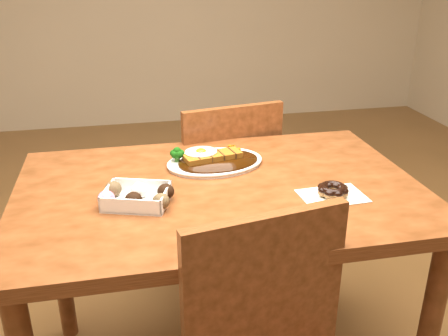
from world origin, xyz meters
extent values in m
cube|color=#4A260E|center=(0.00, 0.00, 0.73)|extent=(1.20, 0.80, 0.04)
cylinder|color=#4A260E|center=(-0.54, 0.34, 0.35)|extent=(0.06, 0.06, 0.71)
cylinder|color=#4A260E|center=(0.54, 0.34, 0.35)|extent=(0.06, 0.06, 0.71)
cube|color=#4A260E|center=(0.10, 0.60, 0.43)|extent=(0.49, 0.49, 0.04)
cylinder|color=#4A260E|center=(0.24, 0.80, 0.21)|extent=(0.04, 0.04, 0.41)
cylinder|color=#4A260E|center=(-0.09, 0.74, 0.21)|extent=(0.04, 0.04, 0.41)
cylinder|color=#4A260E|center=(0.30, 0.46, 0.21)|extent=(0.04, 0.04, 0.41)
cylinder|color=#4A260E|center=(-0.03, 0.40, 0.21)|extent=(0.04, 0.04, 0.41)
cube|color=#4A260E|center=(0.14, 0.41, 0.67)|extent=(0.40, 0.10, 0.40)
cube|color=#4A260E|center=(0.02, -0.41, 0.67)|extent=(0.40, 0.10, 0.40)
ellipsoid|color=white|center=(0.02, 0.17, 0.76)|extent=(0.34, 0.26, 0.01)
ellipsoid|color=black|center=(0.03, 0.15, 0.77)|extent=(0.29, 0.22, 0.01)
cube|color=#6B380C|center=(0.01, 0.17, 0.78)|extent=(0.20, 0.10, 0.02)
ellipsoid|color=white|center=(-0.02, 0.19, 0.79)|extent=(0.12, 0.11, 0.01)
ellipsoid|color=#FFB214|center=(-0.02, 0.19, 0.79)|extent=(0.04, 0.04, 0.02)
cube|color=white|center=(-0.25, -0.06, 0.77)|extent=(0.20, 0.18, 0.05)
ellipsoid|color=pink|center=(-0.33, -0.07, 0.78)|extent=(0.05, 0.05, 0.04)
ellipsoid|color=black|center=(-0.26, -0.09, 0.78)|extent=(0.05, 0.05, 0.04)
ellipsoid|color=black|center=(-0.18, -0.12, 0.78)|extent=(0.05, 0.05, 0.04)
ellipsoid|color=black|center=(-0.31, -0.01, 0.78)|extent=(0.05, 0.05, 0.04)
ellipsoid|color=beige|center=(-0.24, -0.04, 0.78)|extent=(0.05, 0.05, 0.04)
ellipsoid|color=black|center=(-0.17, -0.06, 0.78)|extent=(0.05, 0.05, 0.04)
cube|color=silver|center=(0.30, -0.13, 0.75)|extent=(0.19, 0.14, 0.00)
torus|color=olive|center=(0.30, -0.13, 0.77)|extent=(0.09, 0.09, 0.03)
torus|color=black|center=(0.30, -0.13, 0.78)|extent=(0.08, 0.08, 0.02)
camera|label=1|loc=(-0.26, -1.32, 1.39)|focal=40.00mm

